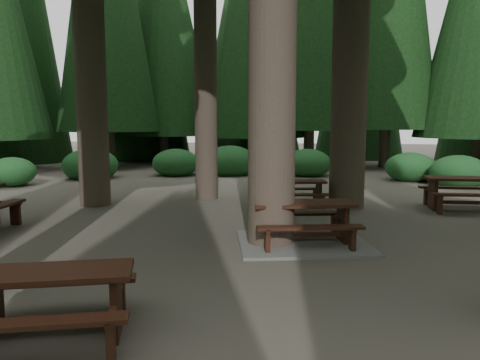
# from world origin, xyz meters

# --- Properties ---
(ground) EXTENTS (80.00, 80.00, 0.00)m
(ground) POSITION_xyz_m (0.00, 0.00, 0.00)
(ground) COLOR #575047
(ground) RESTS_ON ground
(picnic_table_a) EXTENTS (2.67, 2.36, 0.78)m
(picnic_table_a) POSITION_xyz_m (1.38, 0.28, 0.27)
(picnic_table_a) COLOR gray
(picnic_table_a) RESTS_ON ground
(picnic_table_c) EXTENTS (2.33, 2.05, 0.70)m
(picnic_table_c) POSITION_xyz_m (1.06, 4.03, 0.23)
(picnic_table_c) COLOR gray
(picnic_table_c) RESTS_ON ground
(picnic_table_d) EXTENTS (1.95, 1.59, 0.83)m
(picnic_table_d) POSITION_xyz_m (5.31, 4.28, 0.55)
(picnic_table_d) COLOR black
(picnic_table_d) RESTS_ON ground
(picnic_table_e) EXTENTS (2.01, 1.81, 0.73)m
(picnic_table_e) POSITION_xyz_m (-1.10, -3.87, 0.48)
(picnic_table_e) COLOR black
(picnic_table_e) RESTS_ON ground
(shrub_ring) EXTENTS (23.86, 24.64, 1.49)m
(shrub_ring) POSITION_xyz_m (0.70, 0.75, 0.40)
(shrub_ring) COLOR #1F5A2D
(shrub_ring) RESTS_ON ground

